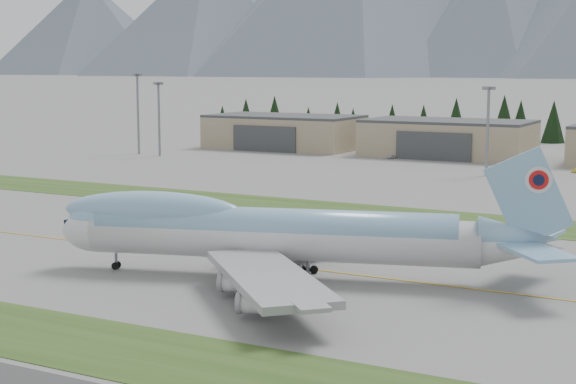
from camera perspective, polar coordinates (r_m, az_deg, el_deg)
The scene contains 10 objects.
ground at distance 123.60m, azimuth -4.83°, elevation -4.25°, with size 7000.00×7000.00×0.00m, color slate.
grass_strip_near at distance 95.06m, azimuth -17.54°, elevation -8.42°, with size 400.00×14.00×0.08m, color #2C4619.
grass_strip_far at distance 162.48m, azimuth 3.84°, elevation -1.25°, with size 400.00×18.00×0.08m, color #2C4619.
taxiway_line_main at distance 123.60m, azimuth -4.83°, elevation -4.25°, with size 400.00×0.40×0.02m, color gold.
boeing_747_freighter at distance 111.07m, azimuth -0.84°, elevation -2.65°, with size 65.29×54.14×17.23m.
hangar_left at distance 286.24m, azimuth -0.25°, elevation 3.92°, with size 48.00×26.60×10.80m.
hangar_center at distance 264.58m, azimuth 10.30°, elevation 3.44°, with size 48.00×26.60×10.80m.
floodlight_masts at distance 234.56m, azimuth 3.18°, elevation 5.50°, with size 157.15×6.20×24.25m.
service_vehicle_a at distance 255.88m, azimuth 6.68°, elevation 2.15°, with size 1.32×3.27×1.11m, color silver.
conifer_belt at distance 319.56m, azimuth 17.33°, elevation 4.26°, with size 276.94×15.80×16.43m.
Camera 1 is at (66.00, -101.09, 26.48)m, focal length 55.00 mm.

